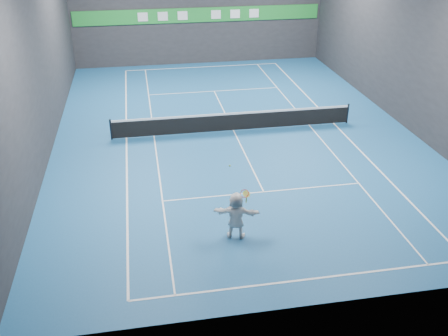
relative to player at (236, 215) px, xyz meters
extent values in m
plane|color=#195389|center=(1.73, 9.24, -0.87)|extent=(26.00, 26.00, 0.00)
cube|color=#272729|center=(1.73, 22.24, 3.63)|extent=(18.00, 0.10, 9.00)
cube|color=#272729|center=(1.73, -3.76, 3.63)|extent=(18.00, 0.10, 9.00)
cube|color=#272729|center=(-7.27, 9.24, 3.63)|extent=(0.10, 26.00, 9.00)
cube|color=#272729|center=(10.73, 9.24, 3.63)|extent=(0.10, 26.00, 9.00)
cube|color=white|center=(1.73, -2.65, -0.87)|extent=(10.98, 0.08, 0.01)
cube|color=white|center=(1.73, 21.13, -0.87)|extent=(10.98, 0.08, 0.01)
cube|color=white|center=(-3.76, 9.24, -0.87)|extent=(0.08, 23.78, 0.01)
cube|color=white|center=(7.22, 9.24, -0.87)|extent=(0.08, 23.78, 0.01)
cube|color=white|center=(-2.38, 9.24, -0.87)|extent=(0.06, 23.78, 0.01)
cube|color=white|center=(5.84, 9.24, -0.87)|extent=(0.06, 23.78, 0.01)
cube|color=white|center=(1.73, 2.84, -0.87)|extent=(8.23, 0.06, 0.01)
cube|color=white|center=(1.73, 15.64, -0.87)|extent=(8.23, 0.06, 0.01)
cube|color=white|center=(1.73, 9.24, -0.87)|extent=(0.06, 12.80, 0.01)
imported|color=white|center=(0.00, 0.00, 0.00)|extent=(1.70, 0.94, 1.75)
sphere|color=#AFDA24|center=(-0.20, 0.14, 1.87)|extent=(0.06, 0.06, 0.06)
cylinder|color=black|center=(-4.47, 9.24, -0.34)|extent=(0.10, 0.10, 1.07)
cylinder|color=black|center=(7.93, 9.24, -0.34)|extent=(0.10, 0.10, 1.07)
cube|color=black|center=(1.73, 9.24, -0.40)|extent=(12.40, 0.03, 0.86)
cube|color=white|center=(1.73, 9.24, 0.08)|extent=(12.40, 0.04, 0.10)
cube|color=#1E8B2F|center=(1.73, 22.18, 2.63)|extent=(17.64, 0.06, 1.00)
cube|color=silver|center=(-2.27, 22.12, 2.63)|extent=(0.70, 0.04, 0.60)
cube|color=silver|center=(-0.87, 22.12, 2.63)|extent=(0.70, 0.04, 0.60)
cube|color=white|center=(0.53, 22.12, 2.63)|extent=(0.70, 0.04, 0.60)
cube|color=silver|center=(2.93, 22.12, 2.63)|extent=(0.70, 0.04, 0.60)
cube|color=white|center=(4.33, 22.12, 2.63)|extent=(0.70, 0.04, 0.60)
cube|color=white|center=(5.73, 22.12, 2.63)|extent=(0.70, 0.04, 0.60)
torus|color=#B11612|center=(0.29, 0.05, 0.82)|extent=(0.40, 0.31, 0.31)
cylinder|color=#BDD24A|center=(0.36, 0.05, 0.79)|extent=(0.38, 0.32, 0.22)
cylinder|color=red|center=(0.40, 0.05, 0.71)|extent=(0.10, 0.14, 0.16)
cylinder|color=yellow|center=(0.36, 0.03, 0.56)|extent=(0.06, 0.13, 0.26)
camera|label=1|loc=(-2.94, -14.16, 9.39)|focal=40.00mm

